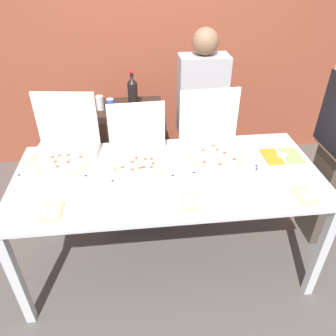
{
  "coord_description": "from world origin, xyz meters",
  "views": [
    {
      "loc": [
        -0.2,
        -1.83,
        2.18
      ],
      "look_at": [
        0.0,
        0.0,
        0.91
      ],
      "focal_mm": 35.0,
      "sensor_mm": 36.0,
      "label": 1
    }
  ],
  "objects_px": {
    "pizza_box_far_left": "(64,150)",
    "paper_plate_front_right": "(190,202)",
    "pizza_box_far_right": "(140,156)",
    "soda_can_colored": "(111,106)",
    "paper_plate_front_center": "(306,196)",
    "person_guest_cap": "(200,123)",
    "soda_can_silver": "(100,103)",
    "veggie_tray": "(281,158)",
    "soda_bottle": "(133,91)",
    "paper_plate_front_left": "(52,212)",
    "pizza_box_near_right": "(214,146)"
  },
  "relations": [
    {
      "from": "pizza_box_near_right",
      "to": "soda_can_colored",
      "type": "relative_size",
      "value": 4.01
    },
    {
      "from": "veggie_tray",
      "to": "soda_can_silver",
      "type": "height_order",
      "value": "soda_can_silver"
    },
    {
      "from": "paper_plate_front_right",
      "to": "veggie_tray",
      "type": "relative_size",
      "value": 0.67
    },
    {
      "from": "pizza_box_near_right",
      "to": "paper_plate_front_left",
      "type": "height_order",
      "value": "pizza_box_near_right"
    },
    {
      "from": "paper_plate_front_left",
      "to": "soda_can_silver",
      "type": "height_order",
      "value": "soda_can_silver"
    },
    {
      "from": "pizza_box_far_left",
      "to": "soda_bottle",
      "type": "bearing_deg",
      "value": 58.82
    },
    {
      "from": "soda_can_silver",
      "to": "soda_can_colored",
      "type": "height_order",
      "value": "same"
    },
    {
      "from": "soda_can_silver",
      "to": "paper_plate_front_right",
      "type": "bearing_deg",
      "value": -63.48
    },
    {
      "from": "paper_plate_front_center",
      "to": "veggie_tray",
      "type": "distance_m",
      "value": 0.43
    },
    {
      "from": "pizza_box_near_right",
      "to": "veggie_tray",
      "type": "distance_m",
      "value": 0.49
    },
    {
      "from": "pizza_box_near_right",
      "to": "soda_bottle",
      "type": "distance_m",
      "value": 0.93
    },
    {
      "from": "soda_bottle",
      "to": "paper_plate_front_left",
      "type": "bearing_deg",
      "value": -112.5
    },
    {
      "from": "pizza_box_near_right",
      "to": "soda_can_silver",
      "type": "height_order",
      "value": "pizza_box_near_right"
    },
    {
      "from": "pizza_box_far_right",
      "to": "person_guest_cap",
      "type": "xyz_separation_m",
      "value": [
        0.56,
        0.6,
        -0.07
      ]
    },
    {
      "from": "paper_plate_front_right",
      "to": "paper_plate_front_left",
      "type": "distance_m",
      "value": 0.82
    },
    {
      "from": "soda_bottle",
      "to": "veggie_tray",
      "type": "bearing_deg",
      "value": -38.69
    },
    {
      "from": "pizza_box_near_right",
      "to": "paper_plate_front_center",
      "type": "height_order",
      "value": "pizza_box_near_right"
    },
    {
      "from": "paper_plate_front_left",
      "to": "soda_can_silver",
      "type": "bearing_deg",
      "value": 79.18
    },
    {
      "from": "pizza_box_near_right",
      "to": "soda_can_silver",
      "type": "distance_m",
      "value": 1.09
    },
    {
      "from": "soda_bottle",
      "to": "soda_can_silver",
      "type": "relative_size",
      "value": 2.49
    },
    {
      "from": "pizza_box_near_right",
      "to": "paper_plate_front_center",
      "type": "bearing_deg",
      "value": -54.17
    },
    {
      "from": "veggie_tray",
      "to": "soda_can_colored",
      "type": "distance_m",
      "value": 1.44
    },
    {
      "from": "paper_plate_front_left",
      "to": "soda_can_silver",
      "type": "xyz_separation_m",
      "value": [
        0.23,
        1.19,
        0.17
      ]
    },
    {
      "from": "pizza_box_near_right",
      "to": "veggie_tray",
      "type": "xyz_separation_m",
      "value": [
        0.47,
        -0.13,
        -0.06
      ]
    },
    {
      "from": "pizza_box_far_right",
      "to": "soda_can_silver",
      "type": "xyz_separation_m",
      "value": [
        -0.31,
        0.73,
        0.11
      ]
    },
    {
      "from": "soda_bottle",
      "to": "pizza_box_far_right",
      "type": "bearing_deg",
      "value": -88.39
    },
    {
      "from": "soda_can_silver",
      "to": "person_guest_cap",
      "type": "xyz_separation_m",
      "value": [
        0.87,
        -0.13,
        -0.18
      ]
    },
    {
      "from": "veggie_tray",
      "to": "soda_bottle",
      "type": "height_order",
      "value": "soda_bottle"
    },
    {
      "from": "paper_plate_front_right",
      "to": "soda_can_silver",
      "type": "height_order",
      "value": "soda_can_silver"
    },
    {
      "from": "paper_plate_front_right",
      "to": "soda_bottle",
      "type": "distance_m",
      "value": 1.31
    },
    {
      "from": "soda_can_silver",
      "to": "soda_can_colored",
      "type": "distance_m",
      "value": 0.12
    },
    {
      "from": "soda_can_silver",
      "to": "pizza_box_far_right",
      "type": "bearing_deg",
      "value": -67.07
    },
    {
      "from": "paper_plate_front_center",
      "to": "person_guest_cap",
      "type": "bearing_deg",
      "value": 112.68
    },
    {
      "from": "pizza_box_far_right",
      "to": "soda_can_colored",
      "type": "relative_size",
      "value": 3.57
    },
    {
      "from": "paper_plate_front_right",
      "to": "veggie_tray",
      "type": "bearing_deg",
      "value": 28.77
    },
    {
      "from": "veggie_tray",
      "to": "person_guest_cap",
      "type": "xyz_separation_m",
      "value": [
        -0.47,
        0.66,
        -0.02
      ]
    },
    {
      "from": "pizza_box_far_right",
      "to": "pizza_box_far_left",
      "type": "bearing_deg",
      "value": 164.23
    },
    {
      "from": "pizza_box_far_left",
      "to": "soda_can_silver",
      "type": "height_order",
      "value": "pizza_box_far_left"
    },
    {
      "from": "soda_bottle",
      "to": "person_guest_cap",
      "type": "distance_m",
      "value": 0.66
    },
    {
      "from": "pizza_box_far_left",
      "to": "soda_can_colored",
      "type": "distance_m",
      "value": 0.63
    },
    {
      "from": "paper_plate_front_left",
      "to": "paper_plate_front_right",
      "type": "bearing_deg",
      "value": -0.37
    },
    {
      "from": "pizza_box_far_right",
      "to": "paper_plate_front_left",
      "type": "relative_size",
      "value": 1.8
    },
    {
      "from": "pizza_box_far_right",
      "to": "paper_plate_front_center",
      "type": "bearing_deg",
      "value": -28.32
    },
    {
      "from": "paper_plate_front_center",
      "to": "soda_can_colored",
      "type": "relative_size",
      "value": 1.74
    },
    {
      "from": "pizza_box_far_left",
      "to": "paper_plate_front_right",
      "type": "xyz_separation_m",
      "value": [
        0.83,
        -0.59,
        -0.07
      ]
    },
    {
      "from": "soda_can_silver",
      "to": "soda_can_colored",
      "type": "xyz_separation_m",
      "value": [
        0.09,
        -0.08,
        0.0
      ]
    },
    {
      "from": "pizza_box_far_right",
      "to": "soda_bottle",
      "type": "height_order",
      "value": "soda_bottle"
    },
    {
      "from": "pizza_box_far_right",
      "to": "soda_can_colored",
      "type": "bearing_deg",
      "value": 105.58
    },
    {
      "from": "veggie_tray",
      "to": "person_guest_cap",
      "type": "distance_m",
      "value": 0.81
    },
    {
      "from": "paper_plate_front_right",
      "to": "soda_can_colored",
      "type": "bearing_deg",
      "value": 114.23
    }
  ]
}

